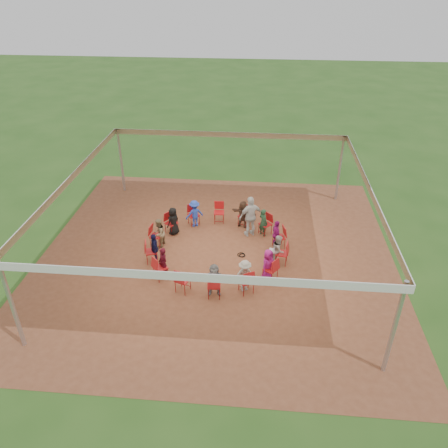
# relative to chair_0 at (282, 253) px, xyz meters

# --- Properties ---
(ground) EXTENTS (80.00, 80.00, 0.00)m
(ground) POSITION_rel_chair_0_xyz_m (-2.37, 0.37, -0.45)
(ground) COLOR #284F18
(ground) RESTS_ON ground
(dirt_patch) EXTENTS (13.00, 13.00, 0.00)m
(dirt_patch) POSITION_rel_chair_0_xyz_m (-2.37, 0.37, -0.44)
(dirt_patch) COLOR brown
(dirt_patch) RESTS_ON ground
(tent) EXTENTS (10.33, 10.33, 3.00)m
(tent) POSITION_rel_chair_0_xyz_m (-2.37, 0.37, 1.92)
(tent) COLOR #B2B2B7
(tent) RESTS_ON ground
(chair_0) EXTENTS (0.50, 0.48, 0.90)m
(chair_0) POSITION_rel_chair_0_xyz_m (0.00, 0.00, 0.00)
(chair_0) COLOR red
(chair_0) RESTS_ON ground
(chair_1) EXTENTS (0.54, 0.53, 0.90)m
(chair_1) POSITION_rel_chair_0_xyz_m (-0.07, 1.07, 0.00)
(chair_1) COLOR red
(chair_1) RESTS_ON ground
(chair_2) EXTENTS (0.61, 0.61, 0.90)m
(chair_2) POSITION_rel_chair_0_xyz_m (-0.60, 2.00, 0.00)
(chair_2) COLOR red
(chair_2) RESTS_ON ground
(chair_3) EXTENTS (0.55, 0.56, 0.90)m
(chair_3) POSITION_rel_chair_0_xyz_m (-1.48, 2.60, 0.00)
(chair_3) COLOR red
(chair_3) RESTS_ON ground
(chair_4) EXTENTS (0.45, 0.47, 0.90)m
(chair_4) POSITION_rel_chair_0_xyz_m (-2.54, 2.77, 0.00)
(chair_4) COLOR red
(chair_4) RESTS_ON ground
(chair_5) EXTENTS (0.58, 0.59, 0.90)m
(chair_5) POSITION_rel_chair_0_xyz_m (-3.56, 2.46, 0.00)
(chair_5) COLOR red
(chair_5) RESTS_ON ground
(chair_6) EXTENTS (0.60, 0.60, 0.90)m
(chair_6) POSITION_rel_chair_0_xyz_m (-4.35, 1.74, 0.00)
(chair_6) COLOR red
(chair_6) RESTS_ON ground
(chair_7) EXTENTS (0.50, 0.48, 0.90)m
(chair_7) POSITION_rel_chair_0_xyz_m (-4.74, 0.75, 0.00)
(chair_7) COLOR red
(chair_7) RESTS_ON ground
(chair_8) EXTENTS (0.54, 0.53, 0.90)m
(chair_8) POSITION_rel_chair_0_xyz_m (-4.67, -0.32, 0.00)
(chair_8) COLOR red
(chair_8) RESTS_ON ground
(chair_9) EXTENTS (0.61, 0.61, 0.90)m
(chair_9) POSITION_rel_chair_0_xyz_m (-4.14, -1.25, 0.00)
(chair_9) COLOR red
(chair_9) RESTS_ON ground
(chair_10) EXTENTS (0.55, 0.56, 0.90)m
(chair_10) POSITION_rel_chair_0_xyz_m (-3.26, -1.86, 0.00)
(chair_10) COLOR red
(chair_10) RESTS_ON ground
(chair_11) EXTENTS (0.45, 0.47, 0.90)m
(chair_11) POSITION_rel_chair_0_xyz_m (-2.21, -2.02, 0.00)
(chair_11) COLOR red
(chair_11) RESTS_ON ground
(chair_12) EXTENTS (0.58, 0.59, 0.90)m
(chair_12) POSITION_rel_chair_0_xyz_m (-1.19, -1.71, 0.00)
(chair_12) COLOR red
(chair_12) RESTS_ON ground
(chair_13) EXTENTS (0.60, 0.60, 0.90)m
(chair_13) POSITION_rel_chair_0_xyz_m (-0.40, -0.99, 0.00)
(chair_13) COLOR red
(chair_13) RESTS_ON ground
(person_seated_0) EXTENTS (0.41, 0.61, 1.16)m
(person_seated_0) POSITION_rel_chair_0_xyz_m (-0.12, 0.02, 0.14)
(person_seated_0) COLOR #A39E8F
(person_seated_0) RESTS_ON ground
(person_seated_1) EXTENTS (0.53, 0.75, 1.16)m
(person_seated_1) POSITION_rel_chair_0_xyz_m (-0.19, 1.03, 0.14)
(person_seated_1) COLOR #9C1772
(person_seated_1) RESTS_ON ground
(person_seated_2) EXTENTS (0.49, 0.50, 1.16)m
(person_seated_2) POSITION_rel_chair_0_xyz_m (-0.69, 1.91, 0.14)
(person_seated_2) COLOR #21452C
(person_seated_2) RESTS_ON ground
(person_seated_3) EXTENTS (1.15, 0.77, 1.16)m
(person_seated_3) POSITION_rel_chair_0_xyz_m (-1.52, 2.49, 0.14)
(person_seated_3) COLOR brown
(person_seated_3) RESTS_ON ground
(person_seated_4) EXTENTS (0.84, 0.69, 1.16)m
(person_seated_4) POSITION_rel_chair_0_xyz_m (-3.50, 2.36, 0.14)
(person_seated_4) COLOR #2545B9
(person_seated_4) RESTS_ON ground
(person_seated_5) EXTENTS (0.58, 0.65, 1.16)m
(person_seated_5) POSITION_rel_chair_0_xyz_m (-4.25, 1.67, 0.14)
(person_seated_5) COLOR black
(person_seated_5) RESTS_ON ground
(person_seated_6) EXTENTS (0.41, 0.61, 1.16)m
(person_seated_6) POSITION_rel_chair_0_xyz_m (-4.63, 0.73, 0.14)
(person_seated_6) COLOR #8D7A55
(person_seated_6) RESTS_ON ground
(person_seated_7) EXTENTS (0.53, 0.75, 1.16)m
(person_seated_7) POSITION_rel_chair_0_xyz_m (-4.56, -0.28, 0.14)
(person_seated_7) COLOR #14143C
(person_seated_7) RESTS_ON ground
(person_seated_8) EXTENTS (0.49, 0.50, 1.16)m
(person_seated_8) POSITION_rel_chair_0_xyz_m (-4.05, -1.17, 0.14)
(person_seated_8) COLOR #410914
(person_seated_8) RESTS_ON ground
(person_seated_9) EXTENTS (1.10, 0.48, 1.16)m
(person_seated_9) POSITION_rel_chair_0_xyz_m (-2.22, -1.90, 0.14)
(person_seated_9) COLOR gray
(person_seated_9) RESTS_ON ground
(person_seated_10) EXTENTS (0.84, 0.69, 1.16)m
(person_seated_10) POSITION_rel_chair_0_xyz_m (-1.24, -1.61, 0.14)
(person_seated_10) COLOR #A39E8F
(person_seated_10) RESTS_ON ground
(person_seated_11) EXTENTS (0.58, 0.65, 1.16)m
(person_seated_11) POSITION_rel_chair_0_xyz_m (-0.50, -0.92, 0.14)
(person_seated_11) COLOR #9C1772
(person_seated_11) RESTS_ON ground
(standing_person) EXTENTS (1.12, 0.91, 1.69)m
(standing_person) POSITION_rel_chair_0_xyz_m (-1.19, 1.86, 0.40)
(standing_person) COLOR silver
(standing_person) RESTS_ON ground
(cable_coil) EXTENTS (0.31, 0.31, 0.03)m
(cable_coil) POSITION_rel_chair_0_xyz_m (-1.45, 0.38, -0.43)
(cable_coil) COLOR black
(cable_coil) RESTS_ON ground
(laptop) EXTENTS (0.33, 0.39, 0.24)m
(laptop) POSITION_rel_chair_0_xyz_m (-0.27, 0.04, 0.11)
(laptop) COLOR #B7B7BC
(laptop) RESTS_ON ground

